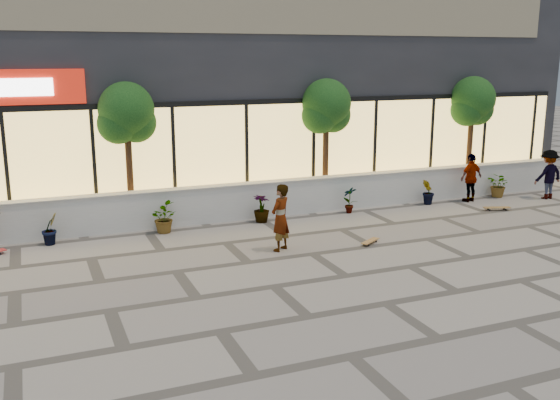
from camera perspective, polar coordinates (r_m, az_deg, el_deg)
name	(u,v)px	position (r m, az deg, el deg)	size (l,w,h in m)	color
ground	(386,303)	(12.15, 9.68, -9.31)	(80.00, 80.00, 0.00)	gray
planter_wall	(258,200)	(18.02, -2.02, 0.03)	(22.00, 0.42, 1.04)	silver
retail_building	(204,65)	(22.78, -7.00, 12.12)	(24.00, 9.17, 8.50)	#232429
shrub_b	(50,229)	(16.47, -20.27, -2.46)	(0.45, 0.36, 0.81)	#123913
shrub_c	(162,218)	(16.77, -10.69, -1.60)	(0.73, 0.63, 0.81)	#123913
shrub_d	(262,208)	(17.51, -1.70, -0.75)	(0.45, 0.45, 0.81)	#123913
shrub_e	(350,200)	(18.65, 6.38, 0.03)	(0.43, 0.29, 0.81)	#123913
shrub_f	(428,192)	(20.12, 13.41, 0.71)	(0.45, 0.36, 0.81)	#123913
shrub_g	(499,185)	(21.85, 19.40, 1.29)	(0.73, 0.63, 0.81)	#123913
tree_midwest	(127,116)	(17.44, -13.85, 7.43)	(1.60, 1.50, 3.92)	#3F2516
tree_mideast	(326,109)	(19.26, 4.26, 8.27)	(1.60, 1.50, 3.92)	#3F2516
tree_east	(472,104)	(22.25, 17.19, 8.37)	(1.60, 1.50, 3.92)	#3F2516
skater_center	(280,218)	(14.87, 0.04, -1.62)	(0.59, 0.39, 1.63)	silver
skater_right_near	(471,178)	(20.83, 17.07, 1.96)	(0.91, 0.38, 1.56)	silver
skater_right_far	(548,174)	(22.14, 23.33, 2.16)	(1.04, 0.60, 1.61)	maroon
skateboard_center	(370,241)	(15.75, 8.25, -3.74)	(0.68, 0.52, 0.08)	olive
skateboard_right_near	(497,208)	(20.03, 19.22, -0.67)	(0.84, 0.46, 0.10)	brown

